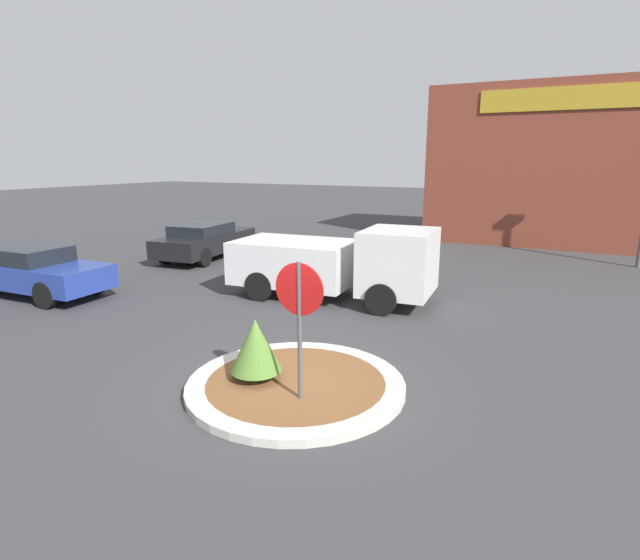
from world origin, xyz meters
The scene contains 8 objects.
ground_plane centered at (0.00, 0.00, 0.00)m, with size 120.00×120.00×0.00m, color #38383A.
traffic_island centered at (0.00, 0.00, 0.07)m, with size 3.67×3.67×0.13m.
stop_sign centered at (0.36, -0.50, 1.62)m, with size 0.81×0.07×2.31m.
island_shrub centered at (-0.64, -0.22, 0.74)m, with size 0.87×0.87×1.05m.
utility_truck centered at (-1.80, 5.33, 1.02)m, with size 5.65×2.55×2.00m.
storefront_building centered at (5.06, 19.32, 3.46)m, with size 15.14×6.07×6.92m.
parked_sedan_black centered at (-8.78, 8.24, 0.72)m, with size 2.38×4.81×1.37m.
parked_sedan_blue centered at (-9.51, 1.75, 0.72)m, with size 4.57×1.95×1.39m.
Camera 1 is at (3.90, -6.71, 3.76)m, focal length 28.00 mm.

